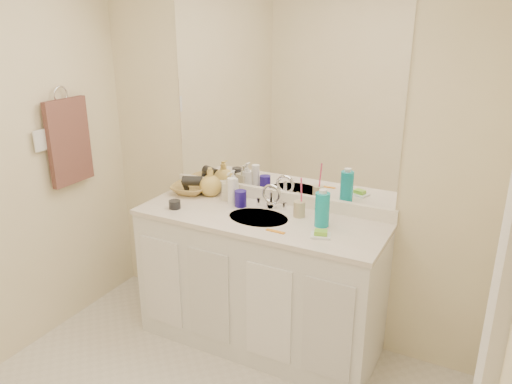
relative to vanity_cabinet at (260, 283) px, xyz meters
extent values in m
cube|color=#F6E9C1|center=(0.00, 0.28, 0.77)|extent=(2.60, 0.02, 2.40)
cube|color=#F6E9C1|center=(1.30, -1.02, 0.77)|extent=(0.02, 2.60, 2.40)
cube|color=white|center=(0.00, 0.00, 0.00)|extent=(1.50, 0.55, 0.85)
cube|color=silver|center=(0.00, 0.00, 0.44)|extent=(1.52, 0.57, 0.03)
cube|color=white|center=(0.00, 0.26, 0.50)|extent=(1.52, 0.03, 0.08)
cylinder|color=beige|center=(0.00, -0.02, 0.44)|extent=(0.37, 0.37, 0.02)
cylinder|color=silver|center=(0.00, 0.16, 0.51)|extent=(0.02, 0.02, 0.11)
cube|color=white|center=(0.00, 0.27, 1.14)|extent=(1.48, 0.01, 1.20)
cylinder|color=navy|center=(-0.18, 0.09, 0.51)|extent=(0.08, 0.08, 0.10)
cylinder|color=tan|center=(0.21, 0.11, 0.50)|extent=(0.09, 0.09, 0.10)
cylinder|color=#F23F75|center=(0.22, 0.11, 0.60)|extent=(0.01, 0.04, 0.20)
cylinder|color=#0EA0AF|center=(0.38, 0.04, 0.55)|extent=(0.09, 0.09, 0.20)
cube|color=white|center=(0.43, -0.11, 0.46)|extent=(0.13, 0.11, 0.01)
cube|color=#83D133|center=(0.43, -0.11, 0.48)|extent=(0.08, 0.07, 0.02)
cube|color=orange|center=(0.18, -0.16, 0.46)|extent=(0.12, 0.03, 0.00)
cylinder|color=black|center=(-0.53, -0.13, 0.48)|extent=(0.09, 0.09, 0.05)
cylinder|color=white|center=(-0.25, 0.10, 0.54)|extent=(0.07, 0.07, 0.17)
imported|color=white|center=(-0.28, 0.17, 0.55)|extent=(0.08, 0.08, 0.20)
imported|color=beige|center=(-0.31, 0.16, 0.55)|extent=(0.10, 0.11, 0.18)
imported|color=#D4B152|center=(-0.46, 0.18, 0.55)|extent=(0.18, 0.18, 0.19)
imported|color=#AB8945|center=(-0.60, 0.15, 0.49)|extent=(0.29, 0.29, 0.06)
cylinder|color=black|center=(-0.58, 0.15, 0.54)|extent=(0.15, 0.11, 0.07)
torus|color=silver|center=(-1.27, -0.25, 1.12)|extent=(0.01, 0.11, 0.11)
cube|color=#452925|center=(-1.25, -0.25, 0.82)|extent=(0.04, 0.32, 0.55)
cube|color=white|center=(-1.27, -0.45, 0.88)|extent=(0.01, 0.08, 0.13)
camera|label=1|loc=(1.25, -2.46, 1.60)|focal=35.00mm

